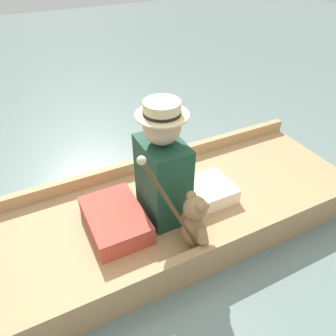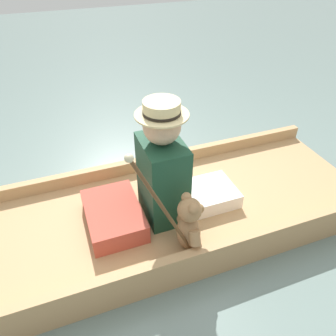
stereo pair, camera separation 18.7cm
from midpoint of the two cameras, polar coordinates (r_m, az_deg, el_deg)
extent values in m
plane|color=slate|center=(2.47, 2.11, -9.55)|extent=(16.00, 16.00, 0.00)
cube|color=tan|center=(2.42, 2.15, -8.31)|extent=(1.07, 2.97, 0.15)
cube|color=tan|center=(2.69, -1.84, 0.77)|extent=(0.06, 2.97, 0.11)
cube|color=tan|center=(2.02, 7.84, -15.16)|extent=(0.06, 2.97, 0.11)
cube|color=#B24738|center=(2.22, -7.06, -8.30)|extent=(0.51, 0.35, 0.14)
cube|color=white|center=(2.41, 8.90, -4.70)|extent=(0.33, 0.42, 0.11)
cube|color=#19422D|center=(2.14, 1.55, -2.15)|extent=(0.37, 0.25, 0.58)
cube|color=beige|center=(2.16, 4.80, -0.49)|extent=(0.04, 0.01, 0.32)
cube|color=white|center=(2.22, 3.74, 1.58)|extent=(0.02, 0.01, 0.35)
cube|color=white|center=(2.07, 5.96, -1.44)|extent=(0.02, 0.01, 0.35)
sphere|color=tan|center=(1.92, 1.75, 7.26)|extent=(0.23, 0.23, 0.23)
cylinder|color=beige|center=(1.88, 1.79, 9.22)|extent=(0.32, 0.32, 0.01)
cylinder|color=beige|center=(1.86, 1.81, 10.43)|extent=(0.22, 0.22, 0.08)
cylinder|color=black|center=(1.87, 1.80, 9.68)|extent=(0.22, 0.22, 0.02)
ellipsoid|color=#9E754C|center=(2.04, 6.26, -11.09)|extent=(0.17, 0.14, 0.25)
sphere|color=#9E754C|center=(1.91, 6.62, -7.37)|extent=(0.15, 0.15, 0.15)
sphere|color=olive|center=(1.94, 8.25, -7.13)|extent=(0.06, 0.06, 0.06)
sphere|color=#9E754C|center=(1.91, 6.07, -5.20)|extent=(0.06, 0.06, 0.06)
sphere|color=#9E754C|center=(1.84, 7.43, -7.17)|extent=(0.06, 0.06, 0.06)
cylinder|color=#9E754C|center=(2.07, 5.24, -8.53)|extent=(0.10, 0.06, 0.11)
cylinder|color=#9E754C|center=(1.96, 7.51, -12.05)|extent=(0.10, 0.06, 0.11)
sphere|color=#9E754C|center=(2.15, 6.43, -11.68)|extent=(0.07, 0.07, 0.07)
sphere|color=#9E754C|center=(2.10, 7.53, -13.39)|extent=(0.07, 0.07, 0.07)
cylinder|color=silver|center=(2.63, 5.03, -1.70)|extent=(0.07, 0.07, 0.01)
cylinder|color=silver|center=(2.62, 5.06, -1.27)|extent=(0.01, 0.01, 0.04)
cone|color=silver|center=(2.59, 5.10, -0.57)|extent=(0.08, 0.08, 0.04)
cylinder|color=brown|center=(1.75, 2.87, -8.04)|extent=(0.02, 0.37, 0.81)
sphere|color=beige|center=(1.44, -3.15, 1.58)|extent=(0.04, 0.04, 0.04)
camera|label=1|loc=(0.09, -87.45, 1.91)|focal=35.00mm
camera|label=2|loc=(0.09, 92.55, -1.91)|focal=35.00mm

